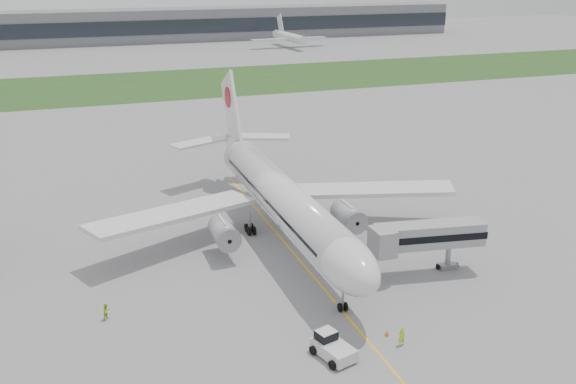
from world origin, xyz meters
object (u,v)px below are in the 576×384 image
object	(u,v)px
jet_bridge	(423,236)
ground_crew_near	(402,336)
pushback_tug	(332,346)
airliner	(279,194)

from	to	relation	value
jet_bridge	ground_crew_near	world-z (taller)	jet_bridge
pushback_tug	jet_bridge	world-z (taller)	jet_bridge
airliner	pushback_tug	xyz separation A→B (m)	(-4.08, -26.59, -4.70)
airliner	ground_crew_near	distance (m)	27.72
airliner	ground_crew_near	bearing A→B (deg)	-84.63
airliner	jet_bridge	world-z (taller)	airliner
airliner	ground_crew_near	xyz separation A→B (m)	(2.56, -27.20, -4.70)
jet_bridge	ground_crew_near	xyz separation A→B (m)	(-9.12, -12.10, -3.52)
airliner	pushback_tug	distance (m)	27.31
jet_bridge	ground_crew_near	bearing A→B (deg)	-117.95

